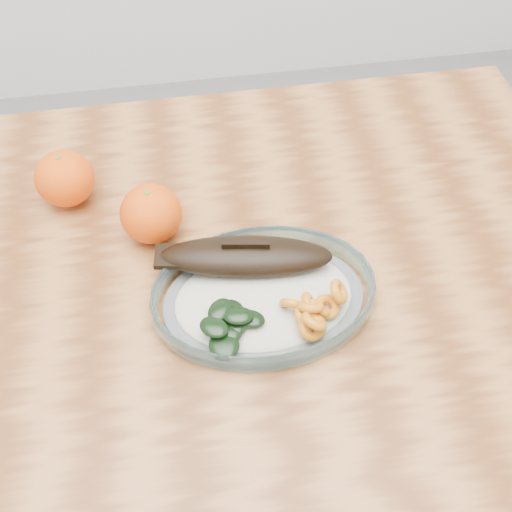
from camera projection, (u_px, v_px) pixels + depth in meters
The scene contains 5 objects.
ground at pixel (209, 492), 1.40m from camera, with size 3.00×3.00×0.00m, color slate.
dining_table at pixel (182, 332), 0.90m from camera, with size 1.20×0.80×0.75m.
plated_meal at pixel (263, 293), 0.80m from camera, with size 0.52×0.52×0.08m.
orange_left at pixel (65, 179), 0.89m from camera, with size 0.08×0.08×0.08m, color #F03A04.
orange_right at pixel (151, 214), 0.85m from camera, with size 0.08×0.08×0.08m, color #F03A04.
Camera 1 is at (0.02, -0.50, 1.42)m, focal length 45.00 mm.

